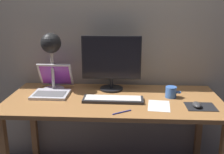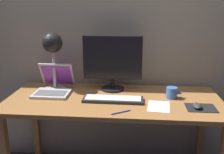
{
  "view_description": "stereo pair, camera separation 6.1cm",
  "coord_description": "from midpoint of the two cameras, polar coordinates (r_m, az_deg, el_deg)",
  "views": [
    {
      "loc": [
        0.09,
        -1.84,
        1.43
      ],
      "look_at": [
        -0.01,
        -0.05,
        0.92
      ],
      "focal_mm": 41.94,
      "sensor_mm": 36.0,
      "label": 1
    },
    {
      "loc": [
        0.15,
        -1.84,
        1.43
      ],
      "look_at": [
        -0.01,
        -0.05,
        0.92
      ],
      "focal_mm": 41.94,
      "sensor_mm": 36.0,
      "label": 2
    }
  ],
  "objects": [
    {
      "name": "back_wall",
      "position": [
        2.24,
        0.05,
        12.55
      ],
      "size": [
        4.8,
        0.06,
        2.6
      ],
      "primitive_type": "cube",
      "color": "#B2A893",
      "rests_on": "ground"
    },
    {
      "name": "desk",
      "position": [
        1.99,
        -0.58,
        -6.81
      ],
      "size": [
        1.6,
        0.7,
        0.74
      ],
      "color": "#A8703D",
      "rests_on": "ground"
    },
    {
      "name": "monitor",
      "position": [
        2.09,
        -0.96,
        3.54
      ],
      "size": [
        0.47,
        0.19,
        0.44
      ],
      "color": "black",
      "rests_on": "desk"
    },
    {
      "name": "keyboard_main",
      "position": [
        1.91,
        -0.66,
        -4.88
      ],
      "size": [
        0.44,
        0.15,
        0.03
      ],
      "color": "#28282B",
      "rests_on": "desk"
    },
    {
      "name": "laptop",
      "position": [
        2.14,
        -13.52,
        -1.67
      ],
      "size": [
        0.27,
        0.34,
        0.22
      ],
      "color": "silver",
      "rests_on": "desk"
    },
    {
      "name": "desk_lamp",
      "position": [
        2.13,
        -13.92,
        6.05
      ],
      "size": [
        0.17,
        0.17,
        0.47
      ],
      "color": "beige",
      "rests_on": "desk"
    },
    {
      "name": "mousepad",
      "position": [
        1.9,
        17.89,
        -6.18
      ],
      "size": [
        0.2,
        0.16,
        0.0
      ],
      "primitive_type": "cube",
      "color": "black",
      "rests_on": "desk"
    },
    {
      "name": "mouse",
      "position": [
        1.87,
        17.13,
        -5.8
      ],
      "size": [
        0.06,
        0.1,
        0.03
      ],
      "primitive_type": "ellipsoid",
      "color": "#38383A",
      "rests_on": "mousepad"
    },
    {
      "name": "coffee_mug",
      "position": [
        2.02,
        11.93,
        -3.24
      ],
      "size": [
        0.12,
        0.08,
        0.08
      ],
      "color": "#3F72CC",
      "rests_on": "desk"
    },
    {
      "name": "paper_sheet_near_mouse",
      "position": [
        1.85,
        9.26,
        -6.22
      ],
      "size": [
        0.17,
        0.23,
        0.0
      ],
      "primitive_type": "cube",
      "rotation": [
        0.0,
        0.0,
        -0.11
      ],
      "color": "white",
      "rests_on": "desk"
    },
    {
      "name": "pen",
      "position": [
        1.71,
        1.15,
        -7.68
      ],
      "size": [
        0.12,
        0.08,
        0.01
      ],
      "primitive_type": "cylinder",
      "rotation": [
        0.0,
        1.57,
        0.57
      ],
      "color": "#2633A5",
      "rests_on": "desk"
    }
  ]
}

